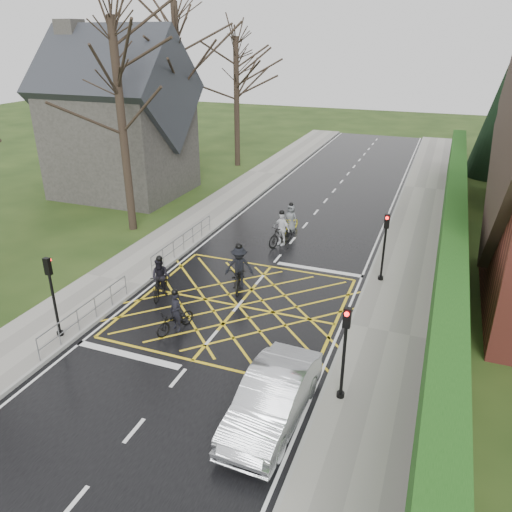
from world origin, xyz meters
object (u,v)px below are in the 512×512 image
Objects in this scene: cyclist_lead at (290,222)px; cyclist_back at (160,281)px; car at (272,399)px; cyclist_rear at (175,318)px; cyclist_mid at (239,272)px; cyclist_front at (281,232)px.

cyclist_back is at bearing -95.03° from cyclist_lead.
cyclist_back is 0.41× the size of car.
cyclist_lead is (0.93, 11.25, 0.04)m from cyclist_rear.
cyclist_mid is at bearing -78.33° from cyclist_lead.
cyclist_mid is 0.49× the size of car.
cyclist_front is (1.05, 9.25, 0.15)m from cyclist_rear.
car is (6.81, -5.34, 0.06)m from cyclist_back.
cyclist_mid is at bearing 97.94° from cyclist_rear.
cyclist_back is at bearing -164.75° from cyclist_mid.
cyclist_back reaches higher than cyclist_rear.
cyclist_lead is at bearing 114.69° from cyclist_front.
cyclist_mid reaches higher than cyclist_rear.
cyclist_front reaches higher than cyclist_rear.
cyclist_front is 0.43× the size of car.
car is (4.90, -3.19, 0.21)m from cyclist_rear.
car is at bearing -51.81° from cyclist_back.
cyclist_mid is 7.22m from cyclist_lead.
cyclist_front is (2.96, 7.09, 0.01)m from cyclist_back.
cyclist_mid is 1.23× the size of cyclist_lead.
cyclist_lead is at bearing 70.26° from cyclist_mid.
cyclist_rear is at bearing -75.17° from cyclist_front.
cyclist_front is 13.02m from car.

